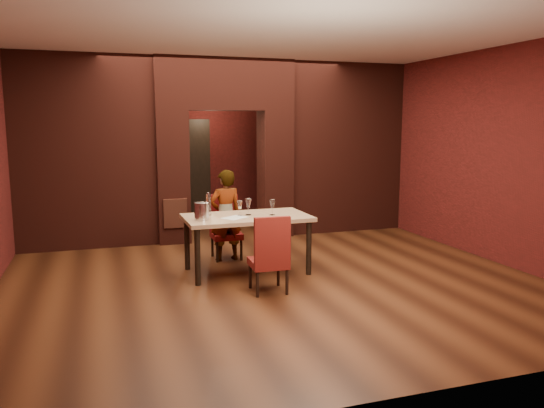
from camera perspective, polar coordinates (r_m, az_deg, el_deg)
The scene contains 24 objects.
floor at distance 7.90m, azimuth -1.64°, elevation -6.60°, with size 8.00×8.00×0.00m, color #452211.
ceiling at distance 7.70m, azimuth -1.75°, elevation 17.03°, with size 7.00×8.00×0.04m, color silver.
wall_back at distance 11.52m, azimuth -7.36°, elevation 6.25°, with size 7.00×0.04×3.20m, color maroon.
wall_front at distance 3.98m, azimuth 14.82°, elevation 1.35°, with size 7.00×0.04×3.20m, color maroon.
wall_right at distance 9.25m, azimuth 19.68°, elevation 5.21°, with size 0.04×8.00×3.20m, color maroon.
pillar_left at distance 9.43m, azimuth -10.70°, elevation 2.88°, with size 0.55×0.55×2.30m, color maroon.
pillar_right at distance 9.86m, azimuth 0.33°, elevation 3.28°, with size 0.55×0.55×2.30m, color maroon.
lintel at distance 9.58m, azimuth -5.19°, elevation 12.67°, with size 2.45×0.55×0.90m, color maroon.
wing_wall_left at distance 9.32m, azimuth -19.45°, elevation 5.24°, with size 2.27×0.35×3.20m, color maroon.
wing_wall_right at distance 10.36m, azimuth 7.81°, elevation 5.96°, with size 2.27×0.35×3.20m, color maroon.
vent_panel at distance 9.22m, azimuth -10.35°, elevation -1.00°, with size 0.40×0.03×0.50m, color #A74930.
rear_door at distance 11.43m, azimuth -9.22°, elevation 3.42°, with size 0.90×0.08×2.10m, color black.
rear_door_frame at distance 11.39m, azimuth -9.19°, elevation 3.41°, with size 1.02×0.04×2.22m, color black.
dining_table at distance 7.47m, azimuth -2.72°, elevation -4.32°, with size 1.72×0.97×0.81m, color tan.
chair_far at distance 8.21m, azimuth -4.93°, elevation -2.53°, with size 0.45×0.45×0.98m, color maroon.
chair_near at distance 6.59m, azimuth -0.41°, elevation -5.32°, with size 0.44×0.44×0.98m, color maroon.
person_seated at distance 8.08m, azimuth -5.03°, elevation -1.22°, with size 0.51×0.33×1.39m, color white.
wine_glass_a at distance 7.38m, azimuth -3.48°, elevation -0.45°, with size 0.08×0.08×0.21m, color white, non-canonical shape.
wine_glass_b at distance 7.42m, azimuth -2.57°, elevation -0.30°, with size 0.09×0.09×0.23m, color white, non-canonical shape.
wine_glass_c at distance 7.40m, azimuth 0.03°, elevation -0.36°, with size 0.09×0.09×0.22m, color silver, non-canonical shape.
tasting_sheet at distance 7.23m, azimuth -4.03°, elevation -1.48°, with size 0.33×0.24×0.00m, color silver.
wine_bucket at distance 7.08m, azimuth -7.58°, elevation -0.80°, with size 0.19×0.19×0.24m, color #B6B6BD.
water_bottle at distance 7.46m, azimuth -6.86°, elevation 0.01°, with size 0.07×0.07×0.32m, color white.
potted_plant at distance 8.59m, azimuth -0.82°, elevation -3.94°, with size 0.37×0.32×0.41m, color #366226.
Camera 1 is at (-2.15, -7.31, 2.09)m, focal length 35.00 mm.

